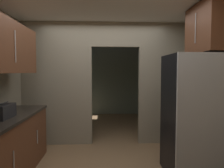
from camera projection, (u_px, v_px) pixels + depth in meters
The scene contains 8 objects.
kitchen_overhead_slab at pixel (104, 5), 3.15m from camera, with size 3.83×6.82×0.06m, color silver.
kitchen_partition at pixel (101, 80), 4.21m from camera, with size 3.43×0.12×2.56m.
adjoining_room_shell at pixel (104, 80), 6.27m from camera, with size 3.43×3.07×2.56m.
refrigerator at pixel (193, 116), 2.92m from camera, with size 0.75×0.76×1.78m.
lower_cabinet_run at pixel (5, 148), 2.80m from camera, with size 0.63×1.93×0.90m.
upper_cabinet_counterside at pixel (2, 46), 2.71m from camera, with size 0.36×1.74×0.73m.
upper_cabinet_fridgeside at pixel (207, 28), 2.95m from camera, with size 0.36×0.83×0.73m.
boombox at pixel (3, 111), 2.69m from camera, with size 0.20×0.39×0.21m.
Camera 1 is at (-0.01, -2.80, 1.53)m, focal length 31.89 mm.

